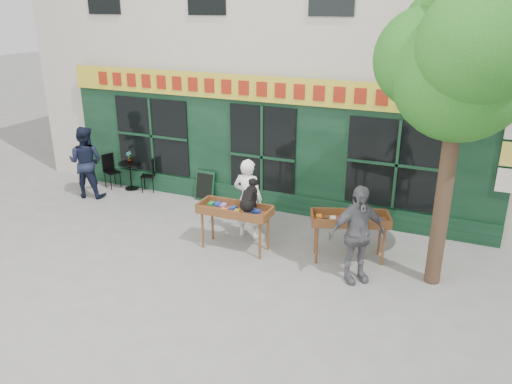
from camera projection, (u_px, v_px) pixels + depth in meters
ground at (220, 246)px, 10.67m from camera, size 80.00×80.00×0.00m
street_tree at (467, 54)px, 7.89m from camera, size 3.05×2.90×5.60m
book_cart_center at (235, 213)px, 10.27m from camera, size 1.51×0.64×0.99m
dog at (249, 195)px, 9.93m from camera, size 0.35×0.60×0.60m
woman at (248, 199)px, 10.80m from camera, size 0.66×0.44×1.79m
book_cart_right at (350, 222)px, 9.83m from camera, size 1.62×1.10×0.99m
man_right at (357, 234)px, 9.04m from camera, size 1.13×1.06×1.87m
bistro_table at (130, 170)px, 13.76m from camera, size 0.60×0.60×0.76m
bistro_chair_left at (110, 168)px, 13.93m from camera, size 0.47×0.47×0.95m
bistro_chair_right at (151, 172)px, 13.59m from camera, size 0.48×0.48×0.95m
potted_plant at (129, 157)px, 13.62m from camera, size 0.18×0.13×0.33m
man_left at (86, 162)px, 13.11m from camera, size 1.08×0.93×1.91m
chalkboard at (204, 186)px, 13.00m from camera, size 0.57×0.23×0.79m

